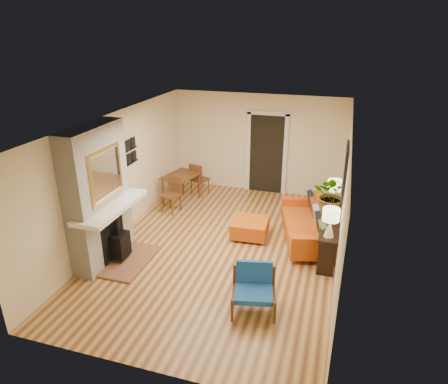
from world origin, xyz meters
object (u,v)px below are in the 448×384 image
(console_table, at_px, (330,226))
(ottoman, at_px, (250,227))
(lamp_near, at_px, (331,219))
(sofa, at_px, (310,225))
(blue_chair, at_px, (254,285))
(dining_table, at_px, (183,181))
(lamp_far, at_px, (334,189))
(houseplant, at_px, (333,195))

(console_table, bearing_deg, ottoman, 174.12)
(ottoman, bearing_deg, lamp_near, -28.22)
(sofa, distance_m, console_table, 0.60)
(blue_chair, height_order, console_table, console_table)
(blue_chair, distance_m, lamp_near, 1.82)
(sofa, relative_size, blue_chair, 2.63)
(console_table, bearing_deg, blue_chair, -116.97)
(sofa, xyz_separation_m, lamp_near, (0.40, -1.08, 0.72))
(dining_table, height_order, lamp_far, lamp_far)
(ottoman, bearing_deg, blue_chair, -75.05)
(sofa, xyz_separation_m, dining_table, (-3.25, 1.05, 0.24))
(console_table, bearing_deg, dining_table, 158.61)
(console_table, bearing_deg, houseplant, 92.76)
(lamp_near, bearing_deg, lamp_far, 90.00)
(dining_table, height_order, houseplant, houseplant)
(console_table, height_order, lamp_far, lamp_far)
(blue_chair, bearing_deg, sofa, 75.21)
(sofa, xyz_separation_m, ottoman, (-1.23, -0.21, -0.13))
(ottoman, distance_m, houseplant, 1.87)
(sofa, relative_size, lamp_far, 3.94)
(blue_chair, bearing_deg, console_table, 63.03)
(ottoman, bearing_deg, sofa, 9.65)
(lamp_far, xyz_separation_m, houseplant, (-0.01, -0.52, 0.08))
(lamp_near, bearing_deg, houseplant, 90.63)
(ottoman, height_order, lamp_near, lamp_near)
(dining_table, relative_size, houseplant, 2.00)
(lamp_near, bearing_deg, ottoman, 151.78)
(ottoman, relative_size, dining_table, 0.46)
(dining_table, xyz_separation_m, console_table, (3.65, -1.43, -0.00))
(dining_table, xyz_separation_m, lamp_near, (3.65, -2.14, 0.48))
(blue_chair, height_order, lamp_near, lamp_near)
(ottoman, xyz_separation_m, dining_table, (-2.02, 1.26, 0.36))
(blue_chair, relative_size, lamp_near, 1.50)
(dining_table, bearing_deg, ottoman, -31.97)
(blue_chair, xyz_separation_m, dining_table, (-2.61, 3.47, 0.19))
(houseplant, bearing_deg, ottoman, -178.59)
(blue_chair, relative_size, console_table, 0.44)
(sofa, distance_m, dining_table, 3.43)
(dining_table, height_order, lamp_near, lamp_near)
(lamp_near, distance_m, houseplant, 0.92)
(blue_chair, xyz_separation_m, lamp_near, (1.04, 1.34, 0.68))
(ottoman, distance_m, console_table, 1.68)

